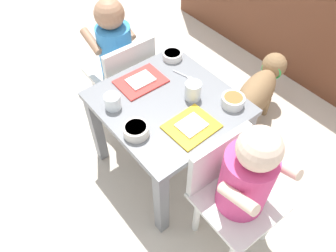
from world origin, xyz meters
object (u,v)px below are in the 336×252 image
Objects in this scene: dog at (259,90)px; food_tray_right at (191,126)px; seated_child_right at (243,179)px; water_cup_left at (193,92)px; water_cup_right at (113,102)px; spoon_by_left_tray at (185,76)px; dining_table at (168,115)px; seated_child_left at (117,51)px; cereal_bowl_left_side at (172,55)px; veggie_bowl_far at (136,130)px; food_tray_left at (141,81)px; cereal_bowl_right_side at (233,101)px.

food_tray_right is at bearing -79.08° from dog.
seated_child_right reaches higher than water_cup_left.
water_cup_right reaches higher than dog.
spoon_by_left_tray is at bearing 144.07° from food_tray_right.
seated_child_right is (0.43, -0.03, 0.07)m from dining_table.
seated_child_right reaches higher than seated_child_left.
food_tray_right is 0.42m from cereal_bowl_left_side.
water_cup_left is 0.32m from water_cup_right.
water_cup_right is at bearing -163.43° from seated_child_right.
seated_child_left is 0.54m from veggie_bowl_far.
seated_child_left is 0.39m from water_cup_right.
dining_table is 0.58m from dog.
seated_child_right reaches higher than dog.
food_tray_left is at bearing -10.63° from seated_child_left.
cereal_bowl_left_side is (-0.26, 0.38, -0.00)m from veggie_bowl_far.
dining_table is at bearing 173.76° from food_tray_right.
cereal_bowl_left_side is at bearing 124.35° from veggie_bowl_far.
water_cup_left reaches higher than water_cup_right.
water_cup_left is (0.21, 0.11, 0.03)m from food_tray_left.
dog is at bearing 73.15° from spoon_by_left_tray.
spoon_by_left_tray is (-0.25, -0.03, -0.02)m from cereal_bowl_right_side.
dog is 6.42× the size of water_cup_left.
food_tray_right is at bearing -6.24° from dining_table.
water_cup_left is 0.82× the size of cereal_bowl_right_side.
food_tray_left is 3.09× the size of water_cup_right.
dining_table is at bearing -4.38° from seated_child_left.
food_tray_left is (0.27, -0.05, 0.02)m from seated_child_left.
cereal_bowl_left_side is at bearing 150.52° from food_tray_right.
seated_child_left is at bearing 154.97° from veggie_bowl_far.
food_tray_left is at bearing 180.00° from food_tray_right.
cereal_bowl_right_side is at bearing 47.15° from dining_table.
veggie_bowl_far is 0.96× the size of spoon_by_left_tray.
water_cup_left reaches higher than spoon_by_left_tray.
dog is 2.41× the size of food_tray_left.
seated_child_right is at bearing 24.47° from veggie_bowl_far.
food_tray_left is at bearing 106.85° from water_cup_right.
seated_child_right is at bearing -19.39° from spoon_by_left_tray.
cereal_bowl_left_side is (-0.64, 0.21, 0.03)m from seated_child_right.
food_tray_left is (-0.59, 0.01, 0.02)m from seated_child_right.
veggie_bowl_far is at bearing -155.53° from seated_child_right.
dog is at bearing 123.18° from seated_child_right.
veggie_bowl_far is (0.06, -0.20, 0.10)m from dining_table.
cereal_bowl_left_side is at bearing 104.07° from water_cup_right.
water_cup_right is (0.05, -0.17, 0.02)m from food_tray_left.
water_cup_left is at bearing 6.85° from seated_child_left.
seated_child_right is at bearing -18.63° from cereal_bowl_left_side.
food_tray_right is at bearing -0.00° from food_tray_left.
veggie_bowl_far and cereal_bowl_right_side have the same top height.
water_cup_right is (0.32, -0.22, 0.04)m from seated_child_left.
spoon_by_left_tray reaches higher than dining_table.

